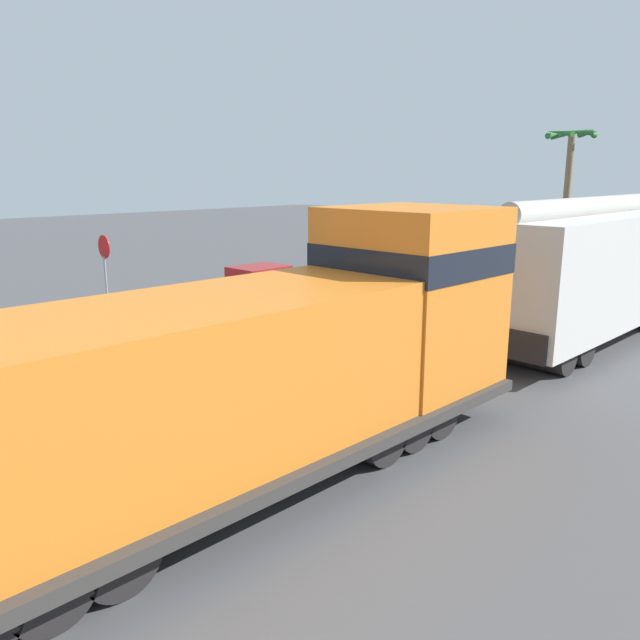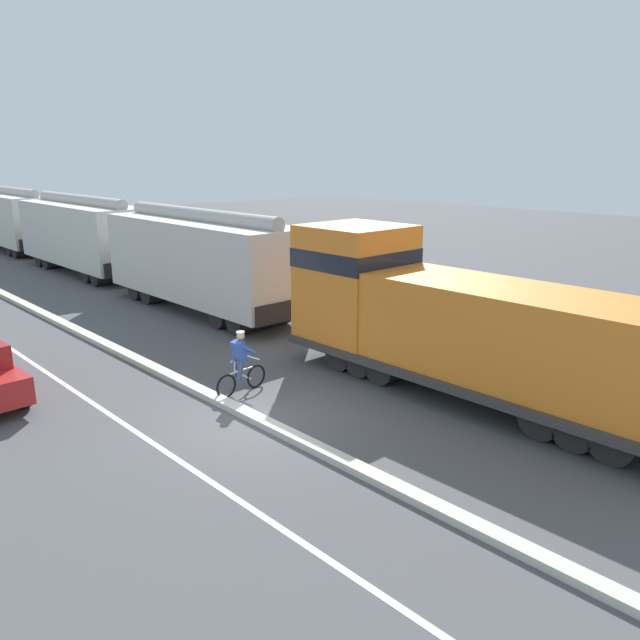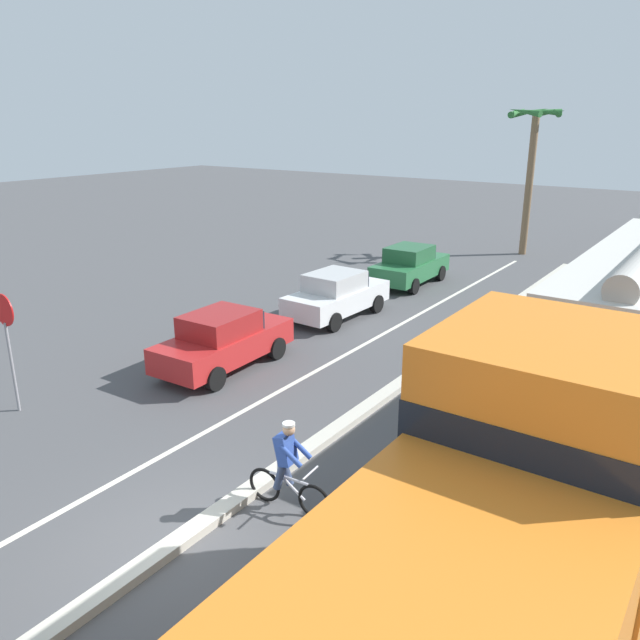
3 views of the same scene
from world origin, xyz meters
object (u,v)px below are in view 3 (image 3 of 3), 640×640
Objects in this scene: parked_car_red at (224,340)px; stop_sign at (7,330)px; parked_car_green at (410,265)px; palm_tree_near at (533,145)px; parked_car_white at (337,295)px; cyclist at (288,469)px.

parked_car_red is 1.48× the size of stop_sign.
palm_tree_near is (1.95, 8.73, 4.53)m from parked_car_green.
stop_sign is at bearing -99.58° from palm_tree_near.
parked_car_white is 11.23m from cyclist.
stop_sign is at bearing -97.91° from parked_car_green.
parked_car_red and parked_car_white have the same top height.
palm_tree_near reaches higher than parked_car_green.
stop_sign is (-7.66, -0.55, 1.21)m from cyclist.
palm_tree_near is at bearing 80.42° from stop_sign.
parked_car_white and parked_car_green have the same top height.
cyclist reaches higher than parked_car_red.
cyclist reaches higher than parked_car_white.
parked_car_red is at bearing -90.18° from parked_car_green.
parked_car_green is (0.01, 5.50, 0.00)m from parked_car_white.
cyclist is at bearing -37.46° from parked_car_red.
parked_car_green is at bearing -102.57° from palm_tree_near.
parked_car_red is 11.10m from parked_car_green.
cyclist is at bearing -60.87° from parked_car_white.
parked_car_white is at bearing 89.76° from parked_car_red.
parked_car_red and parked_car_green have the same top height.
parked_car_white is 5.50m from parked_car_green.
cyclist is at bearing -70.38° from parked_car_green.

